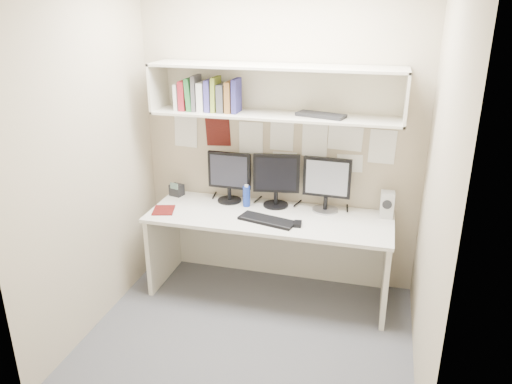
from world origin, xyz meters
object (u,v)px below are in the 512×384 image
(monitor_left, at_px, (229,175))
(speaker, at_px, (387,204))
(monitor_right, at_px, (327,182))
(maroon_notebook, at_px, (164,210))
(desk, at_px, (269,254))
(monitor_center, at_px, (276,178))
(keyboard, at_px, (267,220))
(desk_phone, at_px, (177,190))

(monitor_left, relative_size, speaker, 2.05)
(monitor_right, relative_size, maroon_notebook, 2.22)
(monitor_right, bearing_deg, speaker, 1.19)
(desk, distance_m, monitor_right, 0.78)
(monitor_center, xyz_separation_m, keyboard, (0.01, -0.35, -0.24))
(desk, xyz_separation_m, keyboard, (0.01, -0.13, 0.37))
(monitor_left, distance_m, desk_phone, 0.54)
(monitor_center, xyz_separation_m, monitor_right, (0.43, -0.00, 0.00))
(monitor_left, relative_size, keyboard, 0.96)
(desk_phone, bearing_deg, maroon_notebook, -68.58)
(monitor_center, distance_m, keyboard, 0.43)
(monitor_right, height_order, keyboard, monitor_right)
(desk, bearing_deg, monitor_right, 26.93)
(desk, height_order, desk_phone, desk_phone)
(desk, bearing_deg, monitor_center, 88.54)
(monitor_left, bearing_deg, speaker, 1.10)
(monitor_right, distance_m, desk_phone, 1.36)
(monitor_left, height_order, speaker, monitor_left)
(monitor_right, height_order, desk_phone, monitor_right)
(desk, distance_m, monitor_left, 0.77)
(monitor_right, height_order, maroon_notebook, monitor_right)
(speaker, xyz_separation_m, desk_phone, (-1.85, 0.01, -0.06))
(monitor_right, height_order, speaker, monitor_right)
(desk, distance_m, speaker, 1.06)
(monitor_center, relative_size, monitor_right, 1.00)
(desk, xyz_separation_m, speaker, (0.93, 0.21, 0.47))
(monitor_right, relative_size, keyboard, 1.00)
(maroon_notebook, distance_m, desk_phone, 0.37)
(keyboard, relative_size, speaker, 2.13)
(monitor_left, bearing_deg, desk, -26.45)
(keyboard, xyz_separation_m, speaker, (0.92, 0.34, 0.10))
(monitor_center, bearing_deg, speaker, -9.38)
(monitor_left, height_order, monitor_right, monitor_right)
(monitor_left, xyz_separation_m, desk_phone, (-0.50, 0.00, -0.19))
(monitor_right, bearing_deg, monitor_left, -177.59)
(speaker, height_order, desk_phone, speaker)
(monitor_left, height_order, monitor_center, monitor_center)
(speaker, distance_m, maroon_notebook, 1.85)
(monitor_center, relative_size, maroon_notebook, 2.21)
(monitor_right, xyz_separation_m, speaker, (0.50, -0.01, -0.14))
(monitor_center, xyz_separation_m, speaker, (0.92, -0.01, -0.14))
(monitor_left, relative_size, monitor_center, 0.97)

